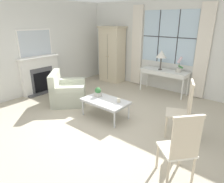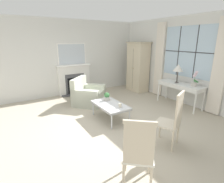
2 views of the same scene
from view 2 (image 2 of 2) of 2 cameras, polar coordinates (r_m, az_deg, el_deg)
The scene contains 14 objects.
ground_plane at distance 4.55m, azimuth -2.21°, elevation -10.49°, with size 14.00×14.00×0.00m, color #B2A893.
wall_back_windowed at distance 6.17m, azimuth 23.12°, elevation 9.07°, with size 7.20×0.14×2.80m.
wall_left at distance 7.08m, azimuth -10.51°, elevation 10.89°, with size 0.06×7.20×2.80m, color silver.
fireplace at distance 6.96m, azimuth -12.30°, elevation 4.51°, with size 0.34×1.31×1.95m.
armoire at distance 7.30m, azimuth 8.45°, elevation 7.98°, with size 0.92×0.58×1.99m.
console_table at distance 5.96m, azimuth 21.38°, elevation 1.68°, with size 1.47×0.50×0.73m.
table_lamp at distance 5.91m, azimuth 20.80°, elevation 7.15°, with size 0.32×0.32×0.60m.
potted_orchid at distance 5.72m, azimuth 25.37°, elevation 3.34°, with size 0.21×0.16×0.47m.
armchair_upholstered at distance 5.85m, azimuth -7.76°, elevation -1.26°, with size 1.31×1.31×0.88m.
side_chair_wooden at distance 3.61m, azimuth 19.38°, elevation -8.00°, with size 0.58×0.58×1.14m.
accent_chair_wooden at distance 2.56m, azimuth 8.60°, elevation -18.54°, with size 0.62×0.62×1.10m.
coffee_table at distance 4.64m, azimuth -0.56°, elevation -4.61°, with size 1.09×0.63×0.43m.
potted_plant_small at distance 4.86m, azimuth -1.69°, elevation -1.64°, with size 0.15×0.15×0.23m.
pillar_candle at distance 4.39m, azimuth 2.65°, elevation -4.62°, with size 0.10×0.10×0.12m.
Camera 2 is at (3.52, -2.00, 2.07)m, focal length 28.00 mm.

